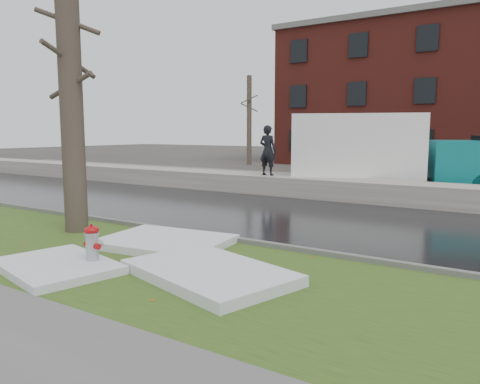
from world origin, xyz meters
The scene contains 16 objects.
ground centered at (0.00, 0.00, 0.00)m, with size 120.00×120.00×0.00m, color #47423D.
verge centered at (0.00, -1.25, 0.02)m, with size 60.00×4.50×0.04m, color #2E4D19.
road centered at (0.00, 4.50, 0.01)m, with size 60.00×7.00×0.03m, color black.
parking_lot centered at (0.00, 13.00, 0.01)m, with size 60.00×9.00×0.03m, color slate.
curb centered at (0.00, 1.00, 0.07)m, with size 60.00×0.15×0.14m, color slate.
snowbank centered at (0.00, 8.70, 0.38)m, with size 60.00×1.60×0.75m, color #B6B1A7.
brick_building centered at (2.00, 30.00, 5.00)m, with size 26.00×12.00×10.00m, color maroon.
bg_tree_left centered at (-12.00, 22.00, 3.33)m, with size 1.40×1.62×6.50m.
bg_tree_center centered at (-6.00, 26.00, 3.33)m, with size 1.40×1.62×6.50m.
fire_hydrant centered at (-0.23, -2.04, 0.46)m, with size 0.39×0.33×0.79m.
tree centered at (-3.09, -0.18, 3.47)m, with size 1.42×1.68×6.81m.
box_truck centered at (1.15, 10.79, 1.66)m, with size 9.29×4.97×3.14m.
worker centered at (-2.69, 8.52, 1.73)m, with size 0.71×0.47×1.96m, color black.
snow_patch_near centered at (-0.27, -0.10, 0.12)m, with size 2.60×2.00×0.16m, color silver.
snow_patch_far centered at (-0.64, -2.50, 0.11)m, with size 2.20×1.60×0.14m, color silver.
snow_patch_side centered at (1.88, -1.38, 0.13)m, with size 2.80×1.80×0.18m, color silver.
Camera 1 is at (6.44, -7.42, 2.47)m, focal length 35.00 mm.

